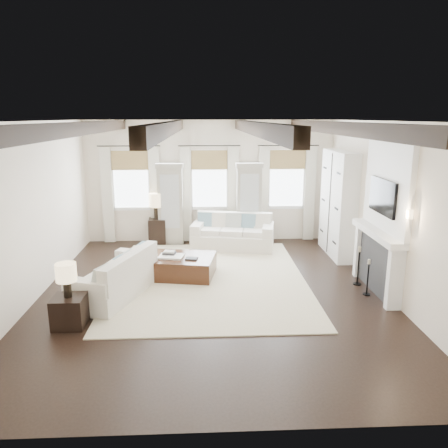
{
  "coord_description": "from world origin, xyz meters",
  "views": [
    {
      "loc": [
        -0.16,
        -7.73,
        3.27
      ],
      "look_at": [
        0.25,
        0.87,
        1.15
      ],
      "focal_mm": 35.0,
      "sensor_mm": 36.0,
      "label": 1
    }
  ],
  "objects_px": {
    "sofa_back": "(233,234)",
    "side_table_back": "(158,231)",
    "side_table_front": "(70,311)",
    "sofa_left": "(118,278)",
    "ottoman": "(175,266)"
  },
  "relations": [
    {
      "from": "sofa_back",
      "to": "side_table_front",
      "type": "xyz_separation_m",
      "value": [
        -2.91,
        -4.19,
        -0.11
      ]
    },
    {
      "from": "sofa_back",
      "to": "sofa_left",
      "type": "height_order",
      "value": "sofa_back"
    },
    {
      "from": "sofa_back",
      "to": "side_table_back",
      "type": "height_order",
      "value": "sofa_back"
    },
    {
      "from": "ottoman",
      "to": "side_table_front",
      "type": "bearing_deg",
      "value": -115.04
    },
    {
      "from": "side_table_front",
      "to": "side_table_back",
      "type": "relative_size",
      "value": 0.74
    },
    {
      "from": "sofa_left",
      "to": "ottoman",
      "type": "distance_m",
      "value": 1.43
    },
    {
      "from": "ottoman",
      "to": "side_table_front",
      "type": "height_order",
      "value": "side_table_front"
    },
    {
      "from": "ottoman",
      "to": "sofa_left",
      "type": "bearing_deg",
      "value": -124.28
    },
    {
      "from": "side_table_back",
      "to": "sofa_left",
      "type": "bearing_deg",
      "value": -96.42
    },
    {
      "from": "sofa_left",
      "to": "ottoman",
      "type": "height_order",
      "value": "sofa_left"
    },
    {
      "from": "ottoman",
      "to": "side_table_front",
      "type": "xyz_separation_m",
      "value": [
        -1.54,
        -2.2,
        0.03
      ]
    },
    {
      "from": "sofa_back",
      "to": "side_table_back",
      "type": "relative_size",
      "value": 3.27
    },
    {
      "from": "sofa_back",
      "to": "side_table_back",
      "type": "bearing_deg",
      "value": 166.3
    },
    {
      "from": "side_table_front",
      "to": "sofa_left",
      "type": "bearing_deg",
      "value": 65.09
    },
    {
      "from": "side_table_back",
      "to": "sofa_back",
      "type": "bearing_deg",
      "value": -13.7
    }
  ]
}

